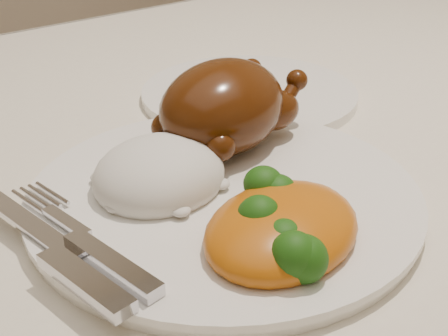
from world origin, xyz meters
TOP-DOWN VIEW (x-y plane):
  - dining_table at (0.00, 0.00)m, footprint 1.60×0.90m
  - tablecloth at (0.00, 0.00)m, footprint 1.73×1.03m
  - dinner_plate at (0.00, -0.06)m, footprint 0.33×0.33m
  - side_plate at (0.16, 0.10)m, footprint 0.26×0.26m
  - roast_chicken at (0.05, 0.00)m, footprint 0.16×0.12m
  - rice_mound at (-0.04, -0.02)m, footprint 0.13×0.12m
  - mac_and_cheese at (-0.01, -0.14)m, footprint 0.15×0.13m
  - cutlery at (-0.13, -0.07)m, footprint 0.05×0.20m

SIDE VIEW (x-z plane):
  - dining_table at x=0.00m, z-range 0.29..1.05m
  - tablecloth at x=0.00m, z-range 0.65..0.83m
  - side_plate at x=0.16m, z-range 0.77..0.78m
  - dinner_plate at x=0.00m, z-range 0.77..0.78m
  - cutlery at x=-0.13m, z-range 0.78..0.79m
  - rice_mound at x=-0.04m, z-range 0.76..0.82m
  - mac_and_cheese at x=-0.01m, z-range 0.77..0.82m
  - roast_chicken at x=0.05m, z-range 0.78..0.86m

